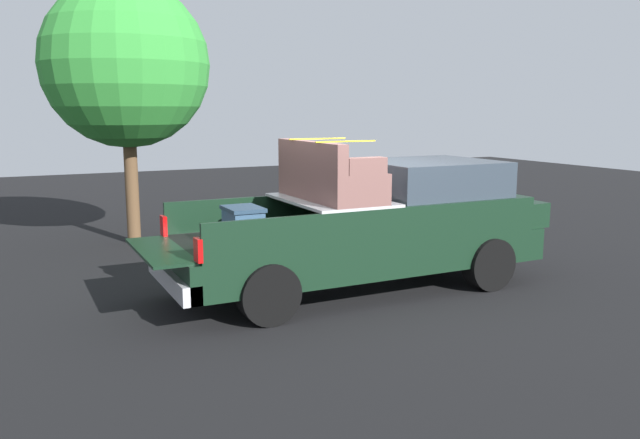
% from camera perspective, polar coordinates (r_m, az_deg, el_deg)
% --- Properties ---
extents(ground_plane, '(40.00, 40.00, 0.00)m').
position_cam_1_polar(ground_plane, '(9.60, 3.23, -6.21)').
color(ground_plane, black).
extents(pickup_truck, '(6.05, 2.06, 2.23)m').
position_cam_1_polar(pickup_truck, '(9.57, 5.21, -0.42)').
color(pickup_truck, black).
rests_on(pickup_truck, ground_plane).
extents(tree_background, '(3.19, 3.19, 5.09)m').
position_cam_1_polar(tree_background, '(13.14, -16.93, 13.04)').
color(tree_background, brown).
rests_on(tree_background, ground_plane).
extents(trash_can, '(0.60, 0.60, 0.98)m').
position_cam_1_polar(trash_can, '(12.65, 12.37, -0.21)').
color(trash_can, '#3F4C66').
rests_on(trash_can, ground_plane).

